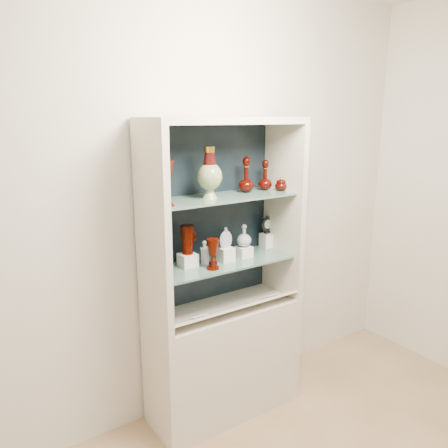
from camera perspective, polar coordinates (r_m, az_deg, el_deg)
wall_back at (r=2.85m, az=-2.47°, el=2.83°), size 3.50×0.02×2.80m
cabinet_base at (r=3.04m, az=0.00°, el=-17.19°), size 1.00×0.40×0.75m
cabinet_back_panel at (r=2.84m, az=-2.14°, el=1.25°), size 0.98×0.02×1.15m
cabinet_side_left at (r=2.45m, az=-9.35°, el=-0.91°), size 0.04×0.40×1.15m
cabinet_side_right at (r=2.97m, az=7.72°, el=1.69°), size 0.04×0.40×1.15m
cabinet_top_cap at (r=2.61m, az=0.00°, el=13.34°), size 1.00×0.40×0.04m
shelf_lower at (r=2.77m, az=-0.23°, el=-5.06°), size 0.92×0.34×0.01m
shelf_upper at (r=2.67m, az=-0.24°, el=3.51°), size 0.92×0.34×0.01m
label_ledge at (r=2.77m, az=1.29°, el=-10.96°), size 0.92×0.17×0.09m
label_card_0 at (r=2.64m, az=-3.42°, el=-11.95°), size 0.10×0.06×0.03m
label_card_1 at (r=2.93m, az=6.14°, el=-9.27°), size 0.10×0.06×0.03m
pedestal_lamp_left at (r=2.38m, az=-7.72°, el=5.54°), size 0.12×0.12×0.27m
pedestal_lamp_right at (r=2.48m, az=-8.13°, el=5.52°), size 0.10×0.10×0.24m
enamel_urn at (r=2.58m, az=-1.88°, el=6.71°), size 0.17×0.17×0.31m
ruby_decanter_a at (r=2.80m, az=2.92°, el=6.76°), size 0.12×0.12×0.26m
ruby_decanter_b at (r=2.91m, az=5.41°, el=6.52°), size 0.11×0.11×0.21m
lidded_bowl at (r=2.90m, az=7.46°, el=5.22°), size 0.10×0.10×0.09m
cobalt_goblet at (r=2.50m, az=-8.08°, el=-5.27°), size 0.08×0.08×0.16m
ruby_goblet_tall at (r=2.62m, az=-1.48°, el=-3.94°), size 0.09×0.09×0.19m
ruby_goblet_small at (r=2.71m, az=-1.42°, el=-4.13°), size 0.07×0.07×0.11m
riser_ruby_pitcher at (r=2.69m, az=-4.76°, el=-4.71°), size 0.10×0.10×0.08m
ruby_pitcher at (r=2.65m, az=-4.81°, el=-2.06°), size 0.15×0.10×0.18m
clear_square_bottle at (r=2.73m, az=-2.58°, el=-3.65°), size 0.07×0.07×0.15m
riser_flat_flask at (r=2.77m, az=0.22°, el=-3.98°), size 0.09×0.09×0.09m
flat_flask at (r=2.74m, az=0.22°, el=-1.74°), size 0.10×0.04×0.13m
riser_clear_round_decanter at (r=2.86m, az=2.61°, el=-3.63°), size 0.09×0.09×0.07m
clear_round_decanter at (r=2.83m, az=2.64°, el=-1.58°), size 0.10×0.10×0.14m
riser_cameo_medallion at (r=3.08m, az=5.60°, el=-2.11°), size 0.08×0.08×0.10m
cameo_medallion at (r=3.05m, az=5.65°, el=-0.09°), size 0.11×0.05×0.12m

